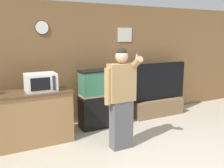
# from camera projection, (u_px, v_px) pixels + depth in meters

# --- Properties ---
(wall_back_paneled) EXTENTS (10.00, 0.08, 2.60)m
(wall_back_paneled) POSITION_uv_depth(u_px,v_px,m) (97.00, 64.00, 5.59)
(wall_back_paneled) COLOR brown
(wall_back_paneled) RESTS_ON ground_plane
(counter_island) EXTENTS (1.64, 0.61, 0.96)m
(counter_island) POSITION_uv_depth(u_px,v_px,m) (25.00, 119.00, 4.41)
(counter_island) COLOR olive
(counter_island) RESTS_ON ground_plane
(microwave) EXTENTS (0.53, 0.39, 0.31)m
(microwave) POSITION_uv_depth(u_px,v_px,m) (41.00, 82.00, 4.42)
(microwave) COLOR white
(microwave) RESTS_ON counter_island
(aquarium_on_stand) EXTENTS (0.99, 0.38, 1.23)m
(aquarium_on_stand) POSITION_uv_depth(u_px,v_px,m) (102.00, 98.00, 5.28)
(aquarium_on_stand) COLOR black
(aquarium_on_stand) RESTS_ON ground_plane
(tv_on_stand) EXTENTS (1.57, 0.40, 1.29)m
(tv_on_stand) POSITION_uv_depth(u_px,v_px,m) (157.00, 100.00, 6.05)
(tv_on_stand) COLOR brown
(tv_on_stand) RESTS_ON ground_plane
(person_standing) EXTENTS (0.55, 0.41, 1.73)m
(person_standing) POSITION_uv_depth(u_px,v_px,m) (121.00, 98.00, 4.19)
(person_standing) COLOR #515156
(person_standing) RESTS_ON ground_plane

